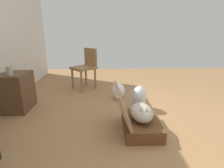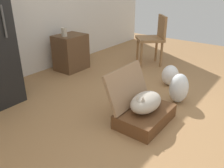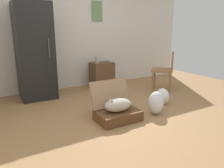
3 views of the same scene
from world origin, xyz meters
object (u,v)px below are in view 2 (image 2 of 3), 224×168
(plastic_bag_clear, at_px, (170,75))
(vase_tall, at_px, (64,32))
(cat, at_px, (146,102))
(plastic_bag_white, at_px, (179,88))
(chair, at_px, (154,37))
(suitcase_base, at_px, (145,116))
(side_table, at_px, (71,52))

(plastic_bag_clear, relative_size, vase_tall, 2.19)
(cat, distance_m, plastic_bag_white, 0.69)
(plastic_bag_white, bearing_deg, chair, 40.98)
(vase_tall, bearing_deg, suitcase_base, -107.22)
(suitcase_base, relative_size, side_table, 1.09)
(plastic_bag_clear, distance_m, chair, 1.03)
(plastic_bag_clear, bearing_deg, suitcase_base, -169.02)
(side_table, xyz_separation_m, chair, (1.10, -0.99, 0.20))
(plastic_bag_white, bearing_deg, cat, 172.08)
(cat, height_order, chair, chair)
(plastic_bag_white, xyz_separation_m, plastic_bag_clear, (0.43, 0.31, -0.04))
(plastic_bag_white, bearing_deg, suitcase_base, 172.06)
(side_table, xyz_separation_m, vase_tall, (-0.13, -0.02, 0.37))
(suitcase_base, xyz_separation_m, plastic_bag_clear, (1.11, 0.22, 0.08))
(suitcase_base, xyz_separation_m, plastic_bag_white, (0.68, -0.09, 0.11))
(plastic_bag_clear, distance_m, vase_tall, 1.81)
(plastic_bag_white, bearing_deg, side_table, 89.17)
(plastic_bag_white, bearing_deg, vase_tall, 92.91)
(suitcase_base, bearing_deg, plastic_bag_clear, 10.98)
(cat, bearing_deg, plastic_bag_clear, 10.92)
(side_table, bearing_deg, plastic_bag_clear, -76.32)
(cat, bearing_deg, chair, 26.09)
(suitcase_base, height_order, vase_tall, vase_tall)
(suitcase_base, height_order, side_table, side_table)
(suitcase_base, xyz_separation_m, vase_tall, (0.58, 1.87, 0.60))
(cat, xyz_separation_m, plastic_bag_clear, (1.12, 0.22, -0.10))
(cat, bearing_deg, vase_tall, 72.65)
(suitcase_base, relative_size, plastic_bag_white, 1.71)
(suitcase_base, xyz_separation_m, side_table, (0.71, 1.88, 0.22))
(cat, relative_size, plastic_bag_clear, 1.70)
(suitcase_base, distance_m, vase_tall, 2.05)
(vase_tall, bearing_deg, plastic_bag_white, -87.09)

